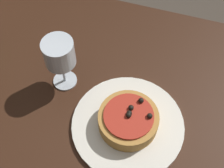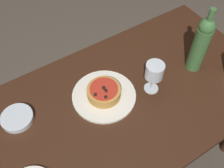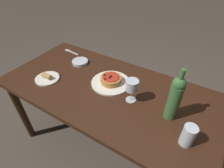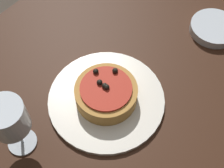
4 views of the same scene
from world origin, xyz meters
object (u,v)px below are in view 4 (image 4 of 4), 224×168
object	(u,v)px
wine_glass	(8,119)
side_bowl	(214,28)
dinner_plate	(106,99)
pizza	(106,93)
dining_table	(90,104)

from	to	relation	value
wine_glass	side_bowl	world-z (taller)	wine_glass
wine_glass	dinner_plate	bearing A→B (deg)	158.54
side_bowl	wine_glass	bearing A→B (deg)	-17.07
wine_glass	pizza	bearing A→B (deg)	158.60
pizza	side_bowl	bearing A→B (deg)	165.43
dining_table	pizza	xyz separation A→B (m)	(0.00, 0.06, 0.12)
dining_table	side_bowl	bearing A→B (deg)	157.03
dinner_plate	wine_glass	xyz separation A→B (m)	(0.21, -0.08, 0.12)
pizza	wine_glass	distance (m)	0.24
dining_table	side_bowl	size ratio (longest dim) A/B	11.34
pizza	side_bowl	xyz separation A→B (m)	(-0.38, 0.10, -0.02)
dining_table	pizza	distance (m)	0.14
dinner_plate	side_bowl	distance (m)	0.39
pizza	wine_glass	world-z (taller)	wine_glass
pizza	wine_glass	xyz separation A→B (m)	(0.21, -0.08, 0.09)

